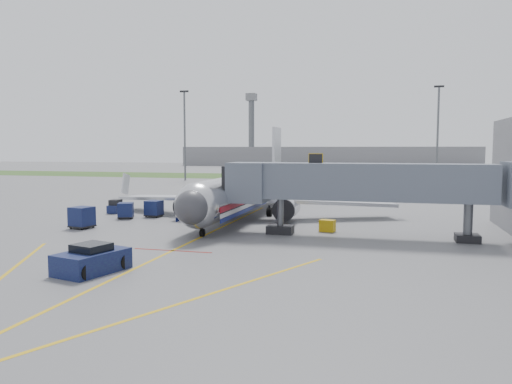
% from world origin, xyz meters
% --- Properties ---
extents(ground, '(400.00, 400.00, 0.00)m').
position_xyz_m(ground, '(0.00, 0.00, 0.00)').
color(ground, '#565659').
rests_on(ground, ground).
extents(grass_strip, '(300.00, 25.00, 0.01)m').
position_xyz_m(grass_strip, '(0.00, 90.00, 0.01)').
color(grass_strip, '#2D4C1E').
rests_on(grass_strip, ground).
extents(apron_markings, '(21.52, 50.00, 0.01)m').
position_xyz_m(apron_markings, '(0.00, -7.40, 0.00)').
color(apron_markings, gold).
rests_on(apron_markings, ground).
extents(airliner, '(32.10, 35.67, 10.25)m').
position_xyz_m(airliner, '(0.00, 15.25, 2.65)').
color(airliner, silver).
rests_on(airliner, ground).
extents(jet_bridge, '(25.30, 4.00, 6.90)m').
position_xyz_m(jet_bridge, '(12.86, 5.00, 4.47)').
color(jet_bridge, slate).
rests_on(jet_bridge, ground).
extents(light_mast_left, '(2.00, 0.44, 20.40)m').
position_xyz_m(light_mast_left, '(-30.00, 70.00, 10.78)').
color(light_mast_left, '#595B60').
rests_on(light_mast_left, ground).
extents(light_mast_right, '(2.00, 0.44, 20.40)m').
position_xyz_m(light_mast_right, '(25.00, 75.00, 10.78)').
color(light_mast_right, '#595B60').
rests_on(light_mast_right, ground).
extents(distant_terminal, '(120.00, 14.00, 8.00)m').
position_xyz_m(distant_terminal, '(-10.00, 170.00, 4.00)').
color(distant_terminal, slate).
rests_on(distant_terminal, ground).
extents(control_tower, '(4.00, 4.00, 30.00)m').
position_xyz_m(control_tower, '(-40.00, 165.00, 17.33)').
color(control_tower, '#595B60').
rests_on(control_tower, ground).
extents(pushback_tug, '(3.49, 4.63, 1.72)m').
position_xyz_m(pushback_tug, '(-2.03, -10.97, 0.72)').
color(pushback_tug, '#100E3E').
rests_on(pushback_tug, ground).
extents(baggage_tug, '(1.27, 2.26, 1.53)m').
position_xyz_m(baggage_tug, '(-14.93, 13.74, 0.68)').
color(baggage_tug, '#100E3E').
rests_on(baggage_tug, ground).
extents(baggage_cart_a, '(1.99, 1.99, 1.66)m').
position_xyz_m(baggage_cart_a, '(-11.53, 9.97, 0.84)').
color(baggage_cart_a, '#100E3E').
rests_on(baggage_cart_a, ground).
extents(baggage_cart_b, '(1.70, 1.70, 1.74)m').
position_xyz_m(baggage_cart_b, '(-9.30, 11.96, 0.89)').
color(baggage_cart_b, '#100E3E').
rests_on(baggage_cart_b, ground).
extents(baggage_cart_c, '(2.14, 2.14, 1.97)m').
position_xyz_m(baggage_cart_c, '(-12.23, 3.24, 1.00)').
color(baggage_cart_c, '#100E3E').
rests_on(baggage_cart_c, ground).
extents(belt_loader, '(2.00, 4.37, 2.07)m').
position_xyz_m(belt_loader, '(-2.51, 16.04, 0.51)').
color(belt_loader, '#100E3E').
rests_on(belt_loader, ground).
extents(ground_power_cart, '(1.45, 1.12, 1.04)m').
position_xyz_m(ground_power_cart, '(9.80, 7.11, 0.51)').
color(ground_power_cart, gold).
rests_on(ground_power_cart, ground).
extents(ramp_worker, '(0.64, 0.72, 1.66)m').
position_xyz_m(ramp_worker, '(-9.24, 13.40, 0.83)').
color(ramp_worker, '#A2E01A').
rests_on(ramp_worker, ground).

